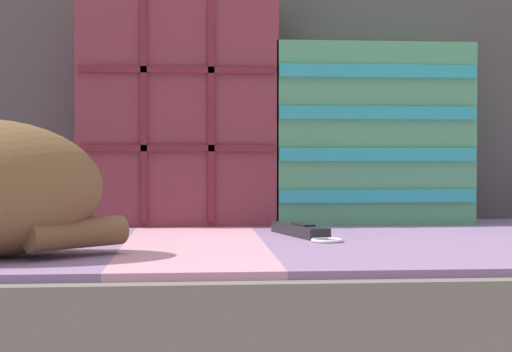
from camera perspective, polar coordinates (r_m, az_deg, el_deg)
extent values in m
cube|color=#6B605B|center=(1.31, 0.14, -9.95)|extent=(1.75, 0.86, 0.24)
cube|color=gray|center=(1.29, -13.89, -4.63)|extent=(0.21, 0.77, 0.01)
cube|color=#C6899E|center=(1.27, -4.51, -4.67)|extent=(0.21, 0.77, 0.01)
cube|color=gray|center=(1.29, 4.86, -4.59)|extent=(0.21, 0.77, 0.01)
cube|color=gray|center=(1.34, 13.75, -4.40)|extent=(0.21, 0.77, 0.01)
cube|color=#474242|center=(1.66, -0.93, 6.19)|extent=(1.75, 0.14, 0.54)
cube|color=brown|center=(1.51, -5.67, 4.72)|extent=(0.37, 0.13, 0.43)
cube|color=maroon|center=(1.44, -5.71, 2.03)|extent=(0.36, 0.01, 0.01)
cube|color=maroon|center=(1.44, -8.17, 4.86)|extent=(0.01, 0.01, 0.42)
cube|color=maroon|center=(1.45, -5.73, 7.71)|extent=(0.36, 0.01, 0.01)
cube|color=maroon|center=(1.44, -3.27, 4.88)|extent=(0.01, 0.01, 0.42)
cube|color=#4C9366|center=(1.55, 8.30, 3.00)|extent=(0.38, 0.13, 0.35)
cube|color=teal|center=(1.48, 8.88, -1.45)|extent=(0.37, 0.01, 0.02)
cube|color=teal|center=(1.48, 8.89, 1.56)|extent=(0.37, 0.01, 0.02)
cube|color=teal|center=(1.48, 8.90, 4.57)|extent=(0.37, 0.01, 0.02)
cube|color=teal|center=(1.49, 8.91, 7.57)|extent=(0.37, 0.01, 0.02)
cylinder|color=brown|center=(1.04, -12.91, -4.07)|extent=(0.13, 0.12, 0.04)
cube|color=black|center=(1.29, 3.19, -3.95)|extent=(0.08, 0.16, 0.02)
cube|color=black|center=(1.28, 3.41, -3.53)|extent=(0.03, 0.06, 0.00)
cube|color=black|center=(1.36, 1.88, -3.67)|extent=(0.03, 0.02, 0.02)
torus|color=silver|center=(1.20, 5.18, -4.68)|extent=(0.06, 0.06, 0.01)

